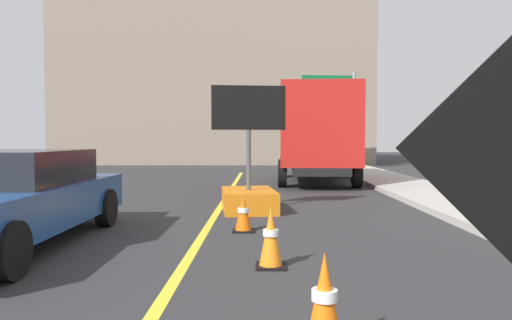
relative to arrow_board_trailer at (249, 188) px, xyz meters
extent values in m
cube|color=yellow|center=(-0.66, -6.17, -0.48)|extent=(0.14, 36.00, 0.01)
cube|color=orange|center=(0.00, 0.00, -0.26)|extent=(1.31, 1.92, 0.45)
cylinder|color=#4C4C4C|center=(0.00, 0.00, 0.62)|extent=(0.10, 0.10, 1.30)
cube|color=black|center=(0.00, 0.00, 1.74)|extent=(1.60, 0.27, 0.95)
sphere|color=yellow|center=(0.54, 0.12, 1.74)|extent=(0.09, 0.09, 0.09)
sphere|color=yellow|center=(0.24, 0.08, 1.74)|extent=(0.09, 0.09, 0.09)
sphere|color=yellow|center=(-0.06, 0.04, 1.74)|extent=(0.09, 0.09, 0.09)
sphere|color=yellow|center=(-0.35, 0.01, 1.74)|extent=(0.09, 0.09, 0.09)
sphere|color=yellow|center=(-0.52, -0.01, 1.92)|extent=(0.09, 0.09, 0.09)
sphere|color=yellow|center=(-0.52, -0.01, 1.56)|extent=(0.09, 0.09, 0.09)
cube|color=black|center=(2.24, 6.99, 0.09)|extent=(2.08, 6.81, 0.25)
cube|color=silver|center=(2.37, 9.41, 1.17)|extent=(2.56, 2.01, 1.90)
cube|color=red|center=(2.18, 5.96, 1.52)|extent=(2.70, 4.70, 2.60)
cylinder|color=black|center=(1.18, 9.33, -0.03)|extent=(0.33, 0.91, 0.90)
cylinder|color=black|center=(3.54, 9.21, -0.03)|extent=(0.33, 0.91, 0.90)
cylinder|color=black|center=(0.95, 5.04, -0.03)|extent=(0.33, 0.91, 0.90)
cylinder|color=black|center=(3.31, 4.91, -0.03)|extent=(0.33, 0.91, 0.90)
cube|color=navy|center=(-3.35, -3.58, 0.10)|extent=(1.85, 4.97, 0.60)
cube|color=black|center=(-3.35, -3.33, 0.65)|extent=(1.63, 2.24, 0.50)
cylinder|color=black|center=(-2.47, -5.21, -0.15)|extent=(0.22, 0.66, 0.66)
cylinder|color=black|center=(-2.47, -1.94, -0.15)|extent=(0.22, 0.66, 0.66)
cylinder|color=black|center=(-4.24, -1.94, -0.15)|extent=(0.22, 0.66, 0.66)
cylinder|color=gray|center=(5.00, 14.32, 2.02)|extent=(0.18, 0.18, 5.00)
cube|color=#0F6033|center=(3.60, 14.21, 3.67)|extent=(2.60, 0.26, 1.30)
cube|color=white|center=(3.60, 14.25, 3.67)|extent=(1.82, 0.15, 0.18)
cube|color=gray|center=(-2.76, 22.74, 4.70)|extent=(19.58, 9.70, 10.37)
cone|color=orange|center=(0.74, -6.92, -0.10)|extent=(0.28, 0.28, 0.70)
cylinder|color=white|center=(0.74, -6.92, -0.06)|extent=(0.19, 0.19, 0.08)
cube|color=black|center=(0.40, -4.63, -0.47)|extent=(0.36, 0.36, 0.03)
cone|color=orange|center=(0.40, -4.63, -0.09)|extent=(0.28, 0.28, 0.71)
cylinder|color=white|center=(0.40, -4.63, -0.06)|extent=(0.19, 0.19, 0.08)
cube|color=black|center=(-0.02, -2.39, -0.47)|extent=(0.36, 0.36, 0.03)
cone|color=#EA5B0C|center=(-0.02, -2.39, -0.15)|extent=(0.28, 0.28, 0.60)
cylinder|color=white|center=(-0.02, -2.39, -0.12)|extent=(0.19, 0.19, 0.08)
camera|label=1|loc=(0.29, -10.34, 1.06)|focal=33.62mm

